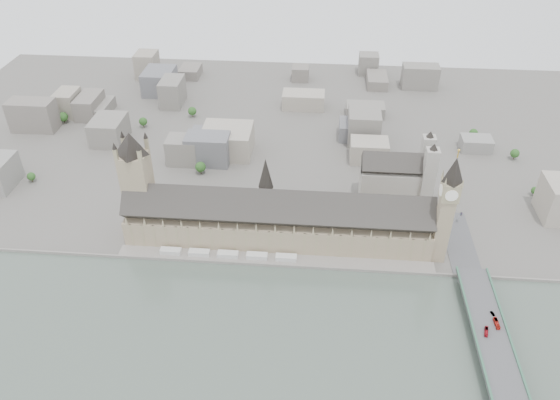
# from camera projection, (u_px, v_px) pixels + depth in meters

# --- Properties ---
(ground) EXTENTS (900.00, 900.00, 0.00)m
(ground) POSITION_uv_depth(u_px,v_px,m) (275.00, 255.00, 472.17)
(ground) COLOR #595651
(ground) RESTS_ON ground
(embankment_wall) EXTENTS (600.00, 1.50, 3.00)m
(embankment_wall) POSITION_uv_depth(u_px,v_px,m) (274.00, 265.00, 459.10)
(embankment_wall) COLOR slate
(embankment_wall) RESTS_ON ground
(river_terrace) EXTENTS (270.00, 15.00, 2.00)m
(river_terrace) POSITION_uv_depth(u_px,v_px,m) (274.00, 260.00, 465.49)
(river_terrace) COLOR slate
(river_terrace) RESTS_ON ground
(terrace_tents) EXTENTS (118.00, 7.00, 4.00)m
(terrace_tents) POSITION_uv_depth(u_px,v_px,m) (228.00, 254.00, 466.90)
(terrace_tents) COLOR silver
(terrace_tents) RESTS_ON river_terrace
(palace_of_westminster) EXTENTS (265.00, 40.73, 55.44)m
(palace_of_westminster) POSITION_uv_depth(u_px,v_px,m) (277.00, 220.00, 475.11)
(palace_of_westminster) COLOR gray
(palace_of_westminster) RESTS_ON ground
(elizabeth_tower) EXTENTS (17.00, 17.00, 107.50)m
(elizabeth_tower) POSITION_uv_depth(u_px,v_px,m) (447.00, 203.00, 435.74)
(elizabeth_tower) COLOR gray
(elizabeth_tower) RESTS_ON ground
(victoria_tower) EXTENTS (30.00, 30.00, 100.00)m
(victoria_tower) POSITION_uv_depth(u_px,v_px,m) (137.00, 179.00, 469.82)
(victoria_tower) COLOR gray
(victoria_tower) RESTS_ON ground
(central_tower) EXTENTS (13.00, 13.00, 48.00)m
(central_tower) POSITION_uv_depth(u_px,v_px,m) (266.00, 182.00, 460.60)
(central_tower) COLOR gray
(central_tower) RESTS_ON ground
(westminster_bridge) EXTENTS (25.00, 325.00, 10.25)m
(westminster_bridge) POSITION_uv_depth(u_px,v_px,m) (491.00, 343.00, 386.92)
(westminster_bridge) COLOR #474749
(westminster_bridge) RESTS_ON ground
(bridge_parapets) EXTENTS (25.00, 235.00, 1.15)m
(bridge_parapets) POSITION_uv_depth(u_px,v_px,m) (509.00, 392.00, 347.42)
(bridge_parapets) COLOR #39674F
(bridge_parapets) RESTS_ON westminster_bridge
(westminster_abbey) EXTENTS (68.00, 36.00, 64.00)m
(westminster_abbey) POSITION_uv_depth(u_px,v_px,m) (398.00, 177.00, 527.44)
(westminster_abbey) COLOR #A9A298
(westminster_abbey) RESTS_ON ground
(city_skyline_inland) EXTENTS (720.00, 360.00, 38.00)m
(city_skyline_inland) POSITION_uv_depth(u_px,v_px,m) (293.00, 110.00, 660.62)
(city_skyline_inland) COLOR gray
(city_skyline_inland) RESTS_ON ground
(park_trees) EXTENTS (110.00, 30.00, 15.00)m
(park_trees) POSITION_uv_depth(u_px,v_px,m) (270.00, 207.00, 517.36)
(park_trees) COLOR #214D1B
(park_trees) RESTS_ON ground
(red_bus_north) EXTENTS (4.42, 9.70, 2.63)m
(red_bus_north) POSITION_uv_depth(u_px,v_px,m) (486.00, 332.00, 387.19)
(red_bus_north) COLOR #A8131E
(red_bus_north) RESTS_ON westminster_bridge
(red_bus_south) EXTENTS (2.95, 10.73, 2.96)m
(red_bus_south) POSITION_uv_depth(u_px,v_px,m) (497.00, 323.00, 393.33)
(red_bus_south) COLOR red
(red_bus_south) RESTS_ON westminster_bridge
(car_silver) EXTENTS (2.98, 4.69, 1.46)m
(car_silver) POSITION_uv_depth(u_px,v_px,m) (493.00, 314.00, 401.97)
(car_silver) COLOR gray
(car_silver) RESTS_ON westminster_bridge
(car_approach) EXTENTS (3.29, 5.03, 1.35)m
(car_approach) POSITION_uv_depth(u_px,v_px,m) (461.00, 214.00, 502.41)
(car_approach) COLOR gray
(car_approach) RESTS_ON westminster_bridge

